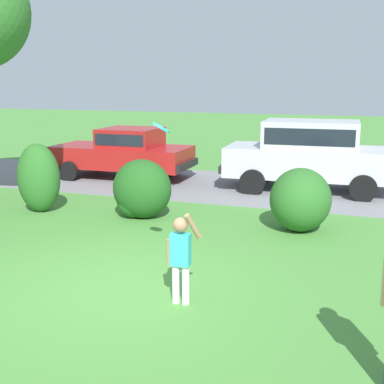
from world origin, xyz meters
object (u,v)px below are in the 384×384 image
parked_sedan (125,151)px  parked_suv (310,152)px  frisbee (161,128)px  child_thrower (181,253)px

parked_sedan → parked_suv: bearing=-0.1°
parked_suv → frisbee: bearing=-101.4°
parked_sedan → frisbee: bearing=-59.6°
parked_suv → child_thrower: (-0.83, -7.93, -0.36)m
parked_sedan → parked_suv: 5.60m
child_thrower → parked_sedan: bearing=121.0°
child_thrower → parked_suv: bearing=84.0°
frisbee → child_thrower: bearing=-54.3°
parked_sedan → parked_suv: size_ratio=0.93×
child_thrower → frisbee: bearing=125.7°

